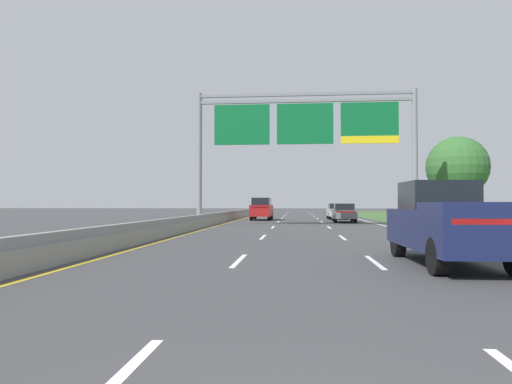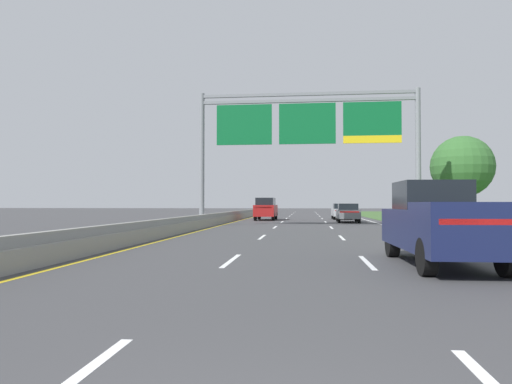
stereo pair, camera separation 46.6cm
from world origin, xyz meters
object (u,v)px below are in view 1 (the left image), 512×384
Objects in this scene: car_grey_right_lane_sedan at (344,212)px; pickup_truck_navy at (447,223)px; roadside_tree_mid at (457,167)px; overhead_sign_gantry at (305,130)px; car_red_left_lane_suv at (262,208)px; car_silver_right_lane_sedan at (337,211)px.

pickup_truck_navy is at bearing -178.61° from car_grey_right_lane_sedan.
pickup_truck_navy is 26.45m from roadside_tree_mid.
car_red_left_lane_suv is (-3.91, 12.21, -5.52)m from overhead_sign_gantry.
overhead_sign_gantry is 16.65m from car_silver_right_lane_sedan.
car_silver_right_lane_sedan is 13.39m from roadside_tree_mid.
pickup_truck_navy is 32.31m from car_red_left_lane_suv.
car_grey_right_lane_sedan is (7.31, -4.24, -0.28)m from car_red_left_lane_suv.
roadside_tree_mid is (15.82, -6.67, 3.33)m from car_red_left_lane_suv.
car_red_left_lane_suv reaches higher than car_grey_right_lane_sedan.
car_grey_right_lane_sedan is at bearing 66.89° from overhead_sign_gantry.
car_silver_right_lane_sedan is (7.33, 3.02, -0.28)m from car_red_left_lane_suv.
car_red_left_lane_suv is 8.45m from car_grey_right_lane_sedan.
pickup_truck_navy is 1.24× the size of car_silver_right_lane_sedan.
pickup_truck_navy is 1.22× the size of car_grey_right_lane_sedan.
roadside_tree_mid is (8.55, 24.81, 3.36)m from pickup_truck_navy.
overhead_sign_gantry reaches higher than car_red_left_lane_suv.
overhead_sign_gantry is 3.19× the size of car_red_left_lane_suv.
overhead_sign_gantry is at bearing 158.37° from car_grey_right_lane_sedan.
overhead_sign_gantry is 10.42m from car_grey_right_lane_sedan.
car_grey_right_lane_sedan is at bearing -1.20° from pickup_truck_navy.
car_grey_right_lane_sedan is at bearing -119.44° from car_red_left_lane_suv.
pickup_truck_navy is at bearing -166.30° from car_red_left_lane_suv.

